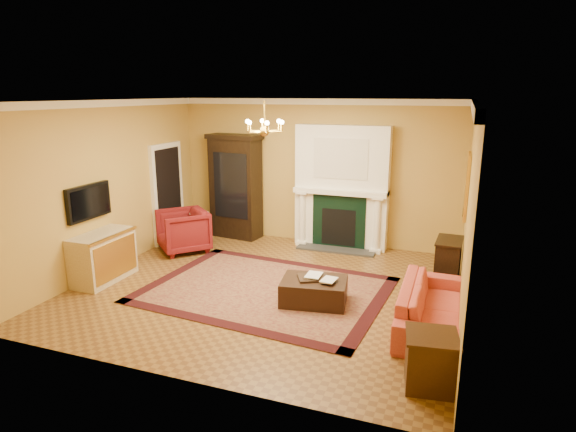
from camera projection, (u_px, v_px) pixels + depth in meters
The scene contains 26 objects.
floor at pixel (266, 288), 7.93m from camera, with size 6.00×5.50×0.02m, color brown.
ceiling at pixel (264, 100), 7.18m from camera, with size 6.00×5.50×0.02m, color white.
wall_back at pixel (316, 172), 10.07m from camera, with size 6.00×0.02×3.00m, color #B99A42.
wall_front at pixel (164, 252), 5.05m from camera, with size 6.00×0.02×3.00m, color #B99A42.
wall_left at pixel (109, 186), 8.55m from camera, with size 0.02×5.50×3.00m, color #B99A42.
wall_right at pixel (469, 215), 6.56m from camera, with size 0.02×5.50×3.00m, color #B99A42.
fireplace at pixel (341, 190), 9.78m from camera, with size 1.90×0.70×2.50m.
crown_molding at pixel (286, 104), 8.07m from camera, with size 6.00×5.50×0.12m.
doorway at pixel (168, 193), 10.19m from camera, with size 0.08×1.05×2.10m.
tv_panel at pixel (89, 202), 8.02m from camera, with size 0.09×0.95×0.58m.
gilt_mirror at pixel (467, 186), 7.81m from camera, with size 0.06×0.76×1.05m.
chandelier at pixel (265, 127), 7.28m from camera, with size 0.63×0.55×0.53m.
oriental_rug at pixel (266, 290), 7.83m from camera, with size 3.77×2.83×0.02m, color #4A1017.
china_cabinet at pixel (236, 189), 10.50m from camera, with size 1.08×0.49×2.16m, color black.
wingback_armchair at pixel (183, 229), 9.64m from camera, with size 0.91×0.85×0.93m, color maroon.
pedestal_table at pixel (200, 227), 9.98m from camera, with size 0.40×0.40×0.72m.
commode at pixel (103, 257), 8.15m from camera, with size 0.53×1.12×0.84m, color beige.
coral_sofa at pixel (431, 299), 6.54m from camera, with size 2.02×0.59×0.79m, color #C04E3D.
end_table at pixel (430, 362), 5.20m from camera, with size 0.51×0.51×0.59m, color #331D0E.
console_table at pixel (448, 263), 8.01m from camera, with size 0.38×0.66×0.74m, color black.
leather_ottoman at pixel (314, 291), 7.30m from camera, with size 0.97×0.71×0.36m, color black.
ottoman_tray at pixel (313, 278), 7.30m from camera, with size 0.46×0.36×0.03m, color black.
book_a at pixel (306, 266), 7.31m from camera, with size 0.23×0.03×0.31m, color gray.
book_b at pixel (323, 271), 7.15m from camera, with size 0.21×0.02×0.28m, color gray.
topiary_left at pixel (316, 177), 9.85m from camera, with size 0.14×0.14×0.39m.
topiary_right at pixel (374, 179), 9.45m from camera, with size 0.16×0.16×0.43m.
Camera 1 is at (2.86, -6.82, 3.13)m, focal length 30.00 mm.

